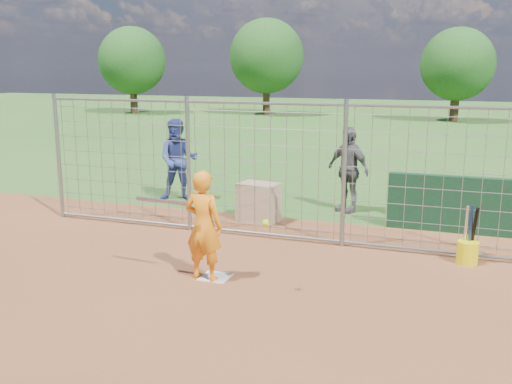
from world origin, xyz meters
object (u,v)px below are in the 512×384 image
at_px(batter, 204,226).
at_px(equipment_bin, 259,202).
at_px(bucket_with_bats, 468,249).
at_px(bystander_b, 348,169).
at_px(bystander_a, 178,160).

xyz_separation_m(batter, equipment_bin, (-0.33, 3.41, -0.44)).
bearing_deg(bucket_with_bats, batter, -151.02).
distance_m(batter, bucket_with_bats, 4.31).
distance_m(batter, equipment_bin, 3.45).
bearing_deg(bystander_b, equipment_bin, -106.38).
height_order(batter, bystander_a, bystander_a).
bearing_deg(bystander_a, batter, -78.00).
relative_size(bystander_a, bucket_with_bats, 2.00).
distance_m(batter, bystander_a, 5.37).
bearing_deg(bystander_b, bucket_with_bats, -17.68).
relative_size(equipment_bin, bucket_with_bats, 0.82).
distance_m(bystander_a, bucket_with_bats, 7.02).
height_order(bystander_a, bystander_b, bystander_a).
height_order(batter, bucket_with_bats, batter).
relative_size(bystander_b, equipment_bin, 2.35).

